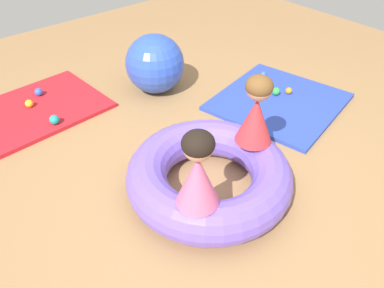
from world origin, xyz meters
name	(u,v)px	position (x,y,z in m)	size (l,w,h in m)	color
ground_plane	(212,184)	(0.00, 0.00, 0.00)	(8.00, 8.00, 0.00)	#9E7549
gym_mat_front	(279,102)	(1.33, 0.43, 0.02)	(1.21, 1.15, 0.04)	#2D47B7
gym_mat_near_left	(31,112)	(-0.70, 1.91, 0.02)	(1.39, 0.99, 0.04)	red
inflatable_cushion	(209,175)	(-0.07, -0.03, 0.15)	(1.25, 1.25, 0.31)	#7056D1
child_in_pink	(198,170)	(-0.40, -0.28, 0.58)	(0.37, 0.37, 0.55)	#E5608E
child_in_red	(256,111)	(0.35, -0.07, 0.58)	(0.40, 0.40, 0.56)	red
play_ball_blue	(263,75)	(1.58, 0.86, 0.07)	(0.07, 0.07, 0.07)	blue
play_ball_green	(276,91)	(1.39, 0.52, 0.08)	(0.08, 0.08, 0.08)	green
play_ball_orange	(289,91)	(1.51, 0.45, 0.07)	(0.07, 0.07, 0.07)	orange
play_ball_yellow	(29,104)	(-0.68, 1.97, 0.08)	(0.08, 0.08, 0.08)	yellow
play_ball_teal	(54,120)	(-0.61, 1.53, 0.09)	(0.09, 0.09, 0.09)	teal
play_ball_blue_second	(39,92)	(-0.51, 2.12, 0.08)	(0.08, 0.08, 0.08)	blue
exercise_ball_large	(155,64)	(0.53, 1.48, 0.31)	(0.62, 0.62, 0.62)	blue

